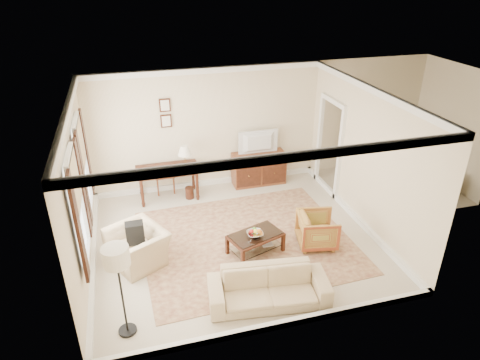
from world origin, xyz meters
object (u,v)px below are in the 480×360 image
tv (260,136)px  striped_armchair (317,228)px  sideboard (259,168)px  coffee_table (255,239)px  writing_desk (168,172)px  club_armchair (137,241)px  sofa (269,283)px

tv → striped_armchair: bearing=95.8°
sideboard → coffee_table: (-0.95, -2.77, -0.08)m
writing_desk → club_armchair: bearing=-110.4°
sofa → writing_desk: bearing=113.3°
tv → striped_armchair: size_ratio=1.27×
writing_desk → striped_armchair: size_ratio=1.92×
coffee_table → striped_armchair: striped_armchair is taller
tv → coffee_table: 3.06m
club_armchair → sideboard: bearing=101.1°
sideboard → striped_armchair: 2.85m
writing_desk → sideboard: sideboard is taller
writing_desk → coffee_table: (1.31, -2.60, -0.34)m
writing_desk → coffee_table: size_ratio=1.25×
writing_desk → striped_armchair: bearing=-46.3°
sideboard → tv: tv is taller
coffee_table → striped_armchair: bearing=-3.0°
club_armchair → striped_armchair: bearing=56.3°
striped_armchair → sideboard: bearing=17.0°
sideboard → club_armchair: club_armchair is taller
sideboard → club_armchair: bearing=-141.7°
coffee_table → club_armchair: (-2.15, 0.32, 0.13)m
sofa → tv: bearing=81.8°
coffee_table → sideboard: bearing=71.1°
tv → sofa: size_ratio=0.48×
sideboard → striped_armchair: size_ratio=1.77×
tv → club_armchair: 4.02m
coffee_table → club_armchair: bearing=171.5°
writing_desk → tv: size_ratio=1.51×
coffee_table → club_armchair: 2.18m
writing_desk → club_armchair: (-0.85, -2.28, -0.21)m
tv → club_armchair: (-3.10, -2.43, -0.82)m
coffee_table → writing_desk: bearing=116.7°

